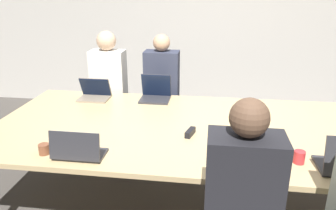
{
  "coord_description": "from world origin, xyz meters",
  "views": [
    {
      "loc": [
        0.14,
        -2.63,
        1.94
      ],
      "look_at": [
        -0.24,
        0.1,
        0.92
      ],
      "focal_mm": 35.0,
      "sensor_mm": 36.0,
      "label": 1
    }
  ],
  "objects_px": {
    "laptop_far_midleft": "(156,92)",
    "person_far_left": "(110,93)",
    "cup_near_left": "(44,149)",
    "person_far_midleft": "(162,96)",
    "laptop_far_left": "(95,93)",
    "stapler": "(190,132)",
    "laptop_near_midright": "(239,156)",
    "cup_near_right": "(299,157)",
    "laptop_near_left": "(78,150)"
  },
  "relations": [
    {
      "from": "laptop_far_midleft",
      "to": "person_far_midleft",
      "type": "height_order",
      "value": "person_far_midleft"
    },
    {
      "from": "person_far_midleft",
      "to": "laptop_far_left",
      "type": "distance_m",
      "value": 0.82
    },
    {
      "from": "laptop_near_midright",
      "to": "cup_near_left",
      "type": "xyz_separation_m",
      "value": [
        -1.4,
        -0.05,
        -0.03
      ]
    },
    {
      "from": "laptop_far_midleft",
      "to": "person_far_left",
      "type": "height_order",
      "value": "person_far_left"
    },
    {
      "from": "person_far_midleft",
      "to": "person_far_left",
      "type": "xyz_separation_m",
      "value": [
        -0.63,
        -0.05,
        0.02
      ]
    },
    {
      "from": "laptop_near_left",
      "to": "laptop_far_midleft",
      "type": "bearing_deg",
      "value": -103.51
    },
    {
      "from": "stapler",
      "to": "cup_near_left",
      "type": "bearing_deg",
      "value": -140.11
    },
    {
      "from": "laptop_near_midright",
      "to": "person_far_left",
      "type": "bearing_deg",
      "value": -48.38
    },
    {
      "from": "stapler",
      "to": "cup_near_right",
      "type": "bearing_deg",
      "value": -7.99
    },
    {
      "from": "laptop_far_midleft",
      "to": "laptop_far_left",
      "type": "xyz_separation_m",
      "value": [
        -0.66,
        -0.08,
        -0.01
      ]
    },
    {
      "from": "laptop_far_left",
      "to": "cup_near_left",
      "type": "distance_m",
      "value": 1.24
    },
    {
      "from": "laptop_near_midright",
      "to": "stapler",
      "type": "bearing_deg",
      "value": -48.95
    },
    {
      "from": "laptop_near_midright",
      "to": "person_far_midleft",
      "type": "xyz_separation_m",
      "value": [
        -0.79,
        1.66,
        -0.15
      ]
    },
    {
      "from": "person_far_left",
      "to": "cup_near_left",
      "type": "distance_m",
      "value": 1.66
    },
    {
      "from": "laptop_far_left",
      "to": "laptop_far_midleft",
      "type": "bearing_deg",
      "value": 6.77
    },
    {
      "from": "person_far_midleft",
      "to": "stapler",
      "type": "bearing_deg",
      "value": -70.83
    },
    {
      "from": "stapler",
      "to": "laptop_near_midright",
      "type": "bearing_deg",
      "value": -33.26
    },
    {
      "from": "laptop_far_left",
      "to": "stapler",
      "type": "relative_size",
      "value": 2.1
    },
    {
      "from": "laptop_near_midright",
      "to": "person_far_left",
      "type": "xyz_separation_m",
      "value": [
        -1.43,
        1.61,
        -0.13
      ]
    },
    {
      "from": "person_far_midleft",
      "to": "cup_near_left",
      "type": "distance_m",
      "value": 1.81
    },
    {
      "from": "person_far_left",
      "to": "laptop_near_left",
      "type": "xyz_separation_m",
      "value": [
        0.3,
        -1.68,
        0.13
      ]
    },
    {
      "from": "person_far_midleft",
      "to": "cup_near_left",
      "type": "height_order",
      "value": "person_far_midleft"
    },
    {
      "from": "laptop_near_midright",
      "to": "cup_near_left",
      "type": "distance_m",
      "value": 1.4
    },
    {
      "from": "stapler",
      "to": "person_far_left",
      "type": "bearing_deg",
      "value": 147.51
    },
    {
      "from": "laptop_far_midleft",
      "to": "stapler",
      "type": "distance_m",
      "value": 0.96
    },
    {
      "from": "laptop_far_midleft",
      "to": "stapler",
      "type": "bearing_deg",
      "value": -62.78
    },
    {
      "from": "laptop_far_left",
      "to": "cup_near_left",
      "type": "bearing_deg",
      "value": -87.19
    },
    {
      "from": "cup_near_left",
      "to": "person_far_midleft",
      "type": "bearing_deg",
      "value": 70.52
    },
    {
      "from": "cup_near_right",
      "to": "person_far_midleft",
      "type": "distance_m",
      "value": 2.0
    },
    {
      "from": "person_far_midleft",
      "to": "laptop_far_left",
      "type": "bearing_deg",
      "value": -145.05
    },
    {
      "from": "laptop_near_midright",
      "to": "cup_near_left",
      "type": "height_order",
      "value": "laptop_near_midright"
    },
    {
      "from": "laptop_near_midright",
      "to": "laptop_far_left",
      "type": "xyz_separation_m",
      "value": [
        -1.46,
        1.19,
        0.0
      ]
    },
    {
      "from": "stapler",
      "to": "person_far_midleft",
      "type": "bearing_deg",
      "value": 124.86
    },
    {
      "from": "laptop_far_midleft",
      "to": "person_far_midleft",
      "type": "xyz_separation_m",
      "value": [
        0.01,
        0.39,
        -0.16
      ]
    },
    {
      "from": "laptop_near_midright",
      "to": "stapler",
      "type": "relative_size",
      "value": 2.27
    },
    {
      "from": "person_far_left",
      "to": "laptop_far_midleft",
      "type": "bearing_deg",
      "value": -28.31
    },
    {
      "from": "laptop_far_midleft",
      "to": "cup_near_left",
      "type": "distance_m",
      "value": 1.45
    },
    {
      "from": "person_far_midleft",
      "to": "cup_near_left",
      "type": "xyz_separation_m",
      "value": [
        -0.6,
        -1.7,
        0.12
      ]
    },
    {
      "from": "cup_near_right",
      "to": "laptop_far_left",
      "type": "relative_size",
      "value": 0.28
    },
    {
      "from": "person_far_left",
      "to": "cup_near_right",
      "type": "bearing_deg",
      "value": -39.71
    },
    {
      "from": "laptop_near_midright",
      "to": "laptop_far_left",
      "type": "distance_m",
      "value": 1.88
    },
    {
      "from": "person_far_left",
      "to": "cup_near_left",
      "type": "xyz_separation_m",
      "value": [
        0.03,
        -1.66,
        0.1
      ]
    },
    {
      "from": "person_far_midleft",
      "to": "laptop_near_left",
      "type": "relative_size",
      "value": 3.91
    },
    {
      "from": "laptop_far_midleft",
      "to": "person_far_left",
      "type": "relative_size",
      "value": 0.22
    },
    {
      "from": "laptop_near_midright",
      "to": "stapler",
      "type": "distance_m",
      "value": 0.55
    },
    {
      "from": "laptop_near_midright",
      "to": "person_far_midleft",
      "type": "relative_size",
      "value": 0.25
    },
    {
      "from": "laptop_near_midright",
      "to": "laptop_far_left",
      "type": "height_order",
      "value": "laptop_far_left"
    },
    {
      "from": "person_far_left",
      "to": "laptop_near_left",
      "type": "relative_size",
      "value": 3.99
    },
    {
      "from": "person_far_left",
      "to": "stapler",
      "type": "xyz_separation_m",
      "value": [
        1.07,
        -1.19,
        0.09
      ]
    },
    {
      "from": "person_far_midleft",
      "to": "laptop_far_left",
      "type": "xyz_separation_m",
      "value": [
        -0.66,
        -0.46,
        0.15
      ]
    }
  ]
}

